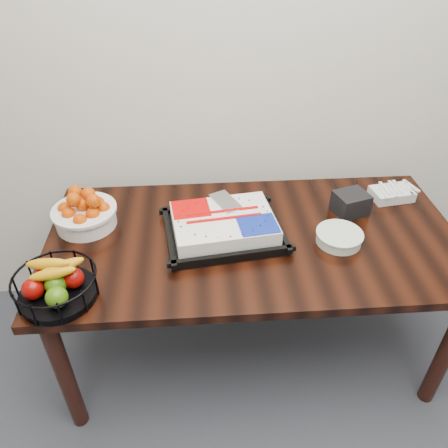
{
  "coord_description": "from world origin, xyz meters",
  "views": [
    {
      "loc": [
        -0.24,
        0.51,
        1.94
      ],
      "look_at": [
        -0.13,
        1.99,
        0.83
      ],
      "focal_mm": 35.0,
      "sensor_mm": 36.0,
      "label": 1
    }
  ],
  "objects": [
    {
      "name": "fork_bag",
      "position": [
        0.71,
        2.25,
        0.78
      ],
      "size": [
        0.21,
        0.15,
        0.06
      ],
      "color": "silver",
      "rests_on": "table"
    },
    {
      "name": "tangerine_bowl",
      "position": [
        -0.74,
        2.13,
        0.83
      ],
      "size": [
        0.28,
        0.28,
        0.18
      ],
      "color": "white",
      "rests_on": "table"
    },
    {
      "name": "cake_tray",
      "position": [
        -0.13,
        2.02,
        0.8
      ],
      "size": [
        0.54,
        0.45,
        0.1
      ],
      "color": "black",
      "rests_on": "table"
    },
    {
      "name": "napkin_box",
      "position": [
        0.47,
        2.14,
        0.8
      ],
      "size": [
        0.17,
        0.16,
        0.1
      ],
      "primitive_type": "cube",
      "rotation": [
        0.0,
        0.0,
        0.3
      ],
      "color": "black",
      "rests_on": "table"
    },
    {
      "name": "fruit_basket",
      "position": [
        -0.76,
        1.69,
        0.82
      ],
      "size": [
        0.3,
        0.3,
        0.16
      ],
      "color": "black",
      "rests_on": "table"
    },
    {
      "name": "table",
      "position": [
        0.0,
        2.0,
        0.66
      ],
      "size": [
        1.8,
        0.9,
        0.75
      ],
      "color": "black",
      "rests_on": "ground"
    },
    {
      "name": "plate_stack",
      "position": [
        0.36,
        1.93,
        0.77
      ],
      "size": [
        0.2,
        0.2,
        0.05
      ],
      "color": "white",
      "rests_on": "table"
    }
  ]
}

